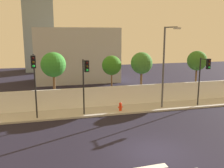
# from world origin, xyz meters

# --- Properties ---
(ground_plane) EXTENTS (80.00, 80.00, 0.00)m
(ground_plane) POSITION_xyz_m (0.00, 0.00, 0.00)
(ground_plane) COLOR black
(sidewalk) EXTENTS (36.00, 2.40, 0.15)m
(sidewalk) POSITION_xyz_m (0.00, 8.20, 0.07)
(sidewalk) COLOR #B6B6B6
(sidewalk) RESTS_ON ground
(perimeter_wall) EXTENTS (36.00, 0.18, 1.80)m
(perimeter_wall) POSITION_xyz_m (0.00, 9.49, 1.05)
(perimeter_wall) COLOR white
(perimeter_wall) RESTS_ON sidewalk
(traffic_light_left) EXTENTS (0.34, 1.67, 5.06)m
(traffic_light_left) POSITION_xyz_m (-6.67, 6.81, 3.83)
(traffic_light_left) COLOR black
(traffic_light_left) RESTS_ON sidewalk
(traffic_light_center) EXTENTS (0.40, 1.16, 4.56)m
(traffic_light_center) POSITION_xyz_m (-2.85, 7.05, 3.47)
(traffic_light_center) COLOR black
(traffic_light_center) RESTS_ON sidewalk
(traffic_light_right) EXTENTS (0.35, 1.36, 4.44)m
(traffic_light_right) POSITION_xyz_m (7.76, 6.94, 3.40)
(traffic_light_right) COLOR black
(traffic_light_right) RESTS_ON sidewalk
(street_lamp_curbside) EXTENTS (0.74, 1.74, 7.14)m
(street_lamp_curbside) POSITION_xyz_m (4.24, 7.55, 4.32)
(street_lamp_curbside) COLOR #4C4C51
(street_lamp_curbside) RESTS_ON sidewalk
(fire_hydrant) EXTENTS (0.44, 0.26, 0.73)m
(fire_hydrant) POSITION_xyz_m (0.27, 7.73, 0.54)
(fire_hydrant) COLOR red
(fire_hydrant) RESTS_ON sidewalk
(roadside_tree_leftmost) EXTENTS (2.27, 2.27, 5.10)m
(roadside_tree_leftmost) POSITION_xyz_m (-5.17, 10.86, 3.93)
(roadside_tree_leftmost) COLOR brown
(roadside_tree_leftmost) RESTS_ON ground
(roadside_tree_midleft) EXTENTS (1.87, 1.87, 4.66)m
(roadside_tree_midleft) POSITION_xyz_m (0.28, 10.86, 3.70)
(roadside_tree_midleft) COLOR brown
(roadside_tree_midleft) RESTS_ON ground
(roadside_tree_midright) EXTENTS (2.15, 2.15, 4.93)m
(roadside_tree_midright) POSITION_xyz_m (3.34, 10.86, 3.82)
(roadside_tree_midright) COLOR brown
(roadside_tree_midright) RESTS_ON ground
(roadside_tree_rightmost) EXTENTS (2.06, 2.06, 4.95)m
(roadside_tree_rightmost) POSITION_xyz_m (9.52, 10.86, 3.89)
(roadside_tree_rightmost) COLOR brown
(roadside_tree_rightmost) RESTS_ON ground
(low_building_distant) EXTENTS (11.46, 6.00, 7.46)m
(low_building_distant) POSITION_xyz_m (-1.61, 23.49, 3.73)
(low_building_distant) COLOR #A7A7A7
(low_building_distant) RESTS_ON ground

